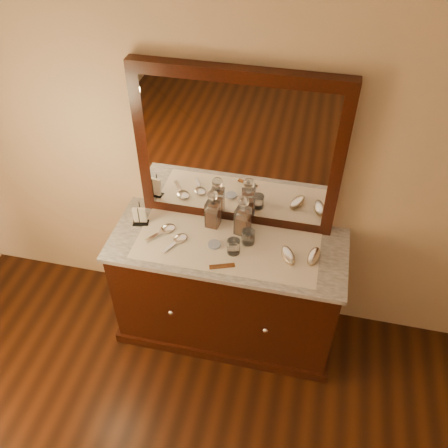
{
  "coord_description": "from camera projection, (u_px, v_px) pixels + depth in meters",
  "views": [
    {
      "loc": [
        0.43,
        -0.02,
        2.87
      ],
      "look_at": [
        0.0,
        1.85,
        1.1
      ],
      "focal_mm": 37.95,
      "sensor_mm": 36.0,
      "label": 1
    }
  ],
  "objects": [
    {
      "name": "hand_mirror_outer",
      "position": [
        165.0,
        230.0,
        2.92
      ],
      "size": [
        0.17,
        0.21,
        0.02
      ],
      "color": "silver",
      "rests_on": "lace_runner"
    },
    {
      "name": "pin_dish",
      "position": [
        214.0,
        244.0,
        2.83
      ],
      "size": [
        0.08,
        0.08,
        0.01
      ],
      "primitive_type": "cylinder",
      "rotation": [
        0.0,
        0.0,
        -0.08
      ],
      "color": "white",
      "rests_on": "lace_runner"
    },
    {
      "name": "napkin_rack",
      "position": [
        140.0,
        216.0,
        2.95
      ],
      "size": [
        0.11,
        0.08,
        0.15
      ],
      "color": "black",
      "rests_on": "marble_top"
    },
    {
      "name": "comb",
      "position": [
        222.0,
        266.0,
        2.71
      ],
      "size": [
        0.15,
        0.08,
        0.01
      ],
      "primitive_type": "cube",
      "rotation": [
        0.0,
        0.0,
        0.35
      ],
      "color": "brown",
      "rests_on": "lace_runner"
    },
    {
      "name": "mirror_glass",
      "position": [
        236.0,
        155.0,
        2.67
      ],
      "size": [
        1.06,
        0.01,
        0.86
      ],
      "primitive_type": "cube",
      "color": "white",
      "rests_on": "marble_top"
    },
    {
      "name": "dresser_plinth",
      "position": [
        227.0,
        323.0,
        3.4
      ],
      "size": [
        1.46,
        0.59,
        0.08
      ],
      "primitive_type": "cube",
      "color": "black",
      "rests_on": "floor"
    },
    {
      "name": "mirror_frame",
      "position": [
        237.0,
        152.0,
        2.69
      ],
      "size": [
        1.2,
        0.08,
        1.0
      ],
      "primitive_type": "cube",
      "color": "black",
      "rests_on": "marble_top"
    },
    {
      "name": "brush_far",
      "position": [
        314.0,
        256.0,
        2.74
      ],
      "size": [
        0.09,
        0.16,
        0.04
      ],
      "color": "#927959",
      "rests_on": "lace_runner"
    },
    {
      "name": "tumblers",
      "position": [
        241.0,
        242.0,
        2.8
      ],
      "size": [
        0.15,
        0.18,
        0.09
      ],
      "color": "white",
      "rests_on": "lace_runner"
    },
    {
      "name": "knob_right",
      "position": [
        265.0,
        330.0,
        2.87
      ],
      "size": [
        0.04,
        0.04,
        0.04
      ],
      "primitive_type": "sphere",
      "color": "silver",
      "rests_on": "dresser_cabinet"
    },
    {
      "name": "hand_mirror_inner",
      "position": [
        178.0,
        240.0,
        2.86
      ],
      "size": [
        0.13,
        0.2,
        0.02
      ],
      "color": "silver",
      "rests_on": "lace_runner"
    },
    {
      "name": "marble_top",
      "position": [
        228.0,
        245.0,
        2.86
      ],
      "size": [
        1.44,
        0.59,
        0.03
      ],
      "primitive_type": "cube",
      "color": "silver",
      "rests_on": "dresser_cabinet"
    },
    {
      "name": "decanter_left",
      "position": [
        213.0,
        212.0,
        2.9
      ],
      "size": [
        0.09,
        0.09,
        0.27
      ],
      "color": "#994416",
      "rests_on": "lace_runner"
    },
    {
      "name": "decanter_right",
      "position": [
        243.0,
        219.0,
        2.85
      ],
      "size": [
        0.1,
        0.1,
        0.28
      ],
      "color": "#994416",
      "rests_on": "lace_runner"
    },
    {
      "name": "lace_runner",
      "position": [
        227.0,
        246.0,
        2.84
      ],
      "size": [
        1.1,
        0.45,
        0.0
      ],
      "primitive_type": "cube",
      "color": "silver",
      "rests_on": "marble_top"
    },
    {
      "name": "brush_near",
      "position": [
        288.0,
        256.0,
        2.75
      ],
      "size": [
        0.12,
        0.16,
        0.04
      ],
      "color": "#927959",
      "rests_on": "lace_runner"
    },
    {
      "name": "knob_left",
      "position": [
        171.0,
        312.0,
        2.97
      ],
      "size": [
        0.04,
        0.04,
        0.04
      ],
      "primitive_type": "sphere",
      "color": "silver",
      "rests_on": "dresser_cabinet"
    },
    {
      "name": "dresser_cabinet",
      "position": [
        227.0,
        290.0,
        3.15
      ],
      "size": [
        1.4,
        0.55,
        0.82
      ],
      "primitive_type": "cube",
      "color": "black",
      "rests_on": "floor"
    }
  ]
}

